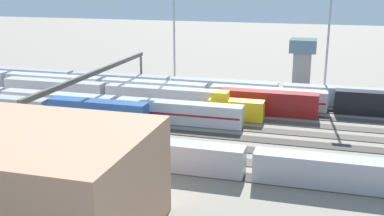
{
  "coord_description": "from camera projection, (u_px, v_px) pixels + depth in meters",
  "views": [
    {
      "loc": [
        -29.58,
        75.09,
        24.83
      ],
      "look_at": [
        -7.78,
        -1.83,
        2.5
      ],
      "focal_mm": 43.32,
      "sensor_mm": 36.0,
      "label": 1
    }
  ],
  "objects": [
    {
      "name": "light_mast_0",
      "position": [
        174.0,
        14.0,
        101.72
      ],
      "size": [
        2.8,
        0.7,
        27.22
      ],
      "color": "#9EA0A5",
      "rests_on": "ground_plane"
    },
    {
      "name": "track_bed_1",
      "position": [
        174.0,
        100.0,
        97.92
      ],
      "size": [
        140.0,
        2.8,
        0.12
      ],
      "primitive_type": "cube",
      "color": "#4C443D",
      "rests_on": "ground_plane"
    },
    {
      "name": "train_on_track_1",
      "position": [
        144.0,
        89.0,
        99.1
      ],
      "size": [
        114.8,
        3.06,
        4.4
      ],
      "color": "black",
      "rests_on": "ground_plane"
    },
    {
      "name": "track_bed_8",
      "position": [
        97.0,
        160.0,
        65.48
      ],
      "size": [
        140.0,
        2.8,
        0.12
      ],
      "primitive_type": "cube",
      "color": "#3D3833",
      "rests_on": "ground_plane"
    },
    {
      "name": "train_on_track_4",
      "position": [
        58.0,
        103.0,
        88.31
      ],
      "size": [
        71.4,
        3.06,
        3.8
      ],
      "color": "#B7BABF",
      "rests_on": "ground_plane"
    },
    {
      "name": "track_bed_6",
      "position": [
        126.0,
        138.0,
        74.75
      ],
      "size": [
        140.0,
        2.8,
        0.12
      ],
      "primitive_type": "cube",
      "color": "#3D3833",
      "rests_on": "ground_plane"
    },
    {
      "name": "track_bed_5",
      "position": [
        138.0,
        129.0,
        79.38
      ],
      "size": [
        140.0,
        2.8,
        0.12
      ],
      "primitive_type": "cube",
      "color": "#3D3833",
      "rests_on": "ground_plane"
    },
    {
      "name": "track_bed_7",
      "position": [
        112.0,
        148.0,
        70.12
      ],
      "size": [
        140.0,
        2.8,
        0.12
      ],
      "primitive_type": "cube",
      "color": "#4C443D",
      "rests_on": "ground_plane"
    },
    {
      "name": "signal_gantry",
      "position": [
        95.0,
        76.0,
        84.58
      ],
      "size": [
        0.7,
        45.0,
        8.8
      ],
      "color": "#4C4742",
      "rests_on": "ground_plane"
    },
    {
      "name": "train_on_track_8",
      "position": [
        71.0,
        144.0,
        65.98
      ],
      "size": [
        139.0,
        3.0,
        4.4
      ],
      "color": "#1E6B9E",
      "rests_on": "ground_plane"
    },
    {
      "name": "control_tower",
      "position": [
        302.0,
        59.0,
        107.41
      ],
      "size": [
        6.0,
        6.0,
        11.52
      ],
      "color": "gray",
      "rests_on": "ground_plane"
    },
    {
      "name": "train_on_track_0",
      "position": [
        165.0,
        85.0,
        102.99
      ],
      "size": [
        139.0,
        3.0,
        4.4
      ],
      "color": "maroon",
      "rests_on": "ground_plane"
    },
    {
      "name": "track_bed_2",
      "position": [
        166.0,
        106.0,
        93.28
      ],
      "size": [
        140.0,
        2.8,
        0.12
      ],
      "primitive_type": "cube",
      "color": "#3D3833",
      "rests_on": "ground_plane"
    },
    {
      "name": "track_bed_0",
      "position": [
        181.0,
        95.0,
        102.55
      ],
      "size": [
        140.0,
        2.8,
        0.12
      ],
      "primitive_type": "cube",
      "color": "#4C443D",
      "rests_on": "ground_plane"
    },
    {
      "name": "train_on_track_3",
      "position": [
        235.0,
        108.0,
        84.16
      ],
      "size": [
        10.0,
        3.0,
        5.0
      ],
      "color": "gold",
      "rests_on": "ground_plane"
    },
    {
      "name": "train_on_track_2",
      "position": [
        153.0,
        96.0,
        93.42
      ],
      "size": [
        66.4,
        3.0,
        4.4
      ],
      "color": "maroon",
      "rests_on": "ground_plane"
    },
    {
      "name": "track_bed_4",
      "position": [
        148.0,
        120.0,
        84.02
      ],
      "size": [
        140.0,
        2.8,
        0.12
      ],
      "primitive_type": "cube",
      "color": "#4C443D",
      "rests_on": "ground_plane"
    },
    {
      "name": "track_bed_3",
      "position": [
        157.0,
        113.0,
        88.65
      ],
      "size": [
        140.0,
        2.8,
        0.12
      ],
      "primitive_type": "cube",
      "color": "#4C443D",
      "rests_on": "ground_plane"
    },
    {
      "name": "light_mast_2",
      "position": [
        329.0,
        22.0,
        92.9
      ],
      "size": [
        2.8,
        0.7,
        25.58
      ],
      "color": "#9EA0A5",
      "rests_on": "ground_plane"
    },
    {
      "name": "ground_plane",
      "position": [
        148.0,
        121.0,
        84.03
      ],
      "size": [
        400.0,
        400.0,
        0.0
      ],
      "primitive_type": "plane",
      "color": "gray"
    }
  ]
}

